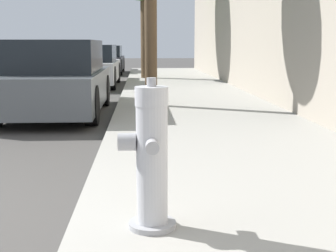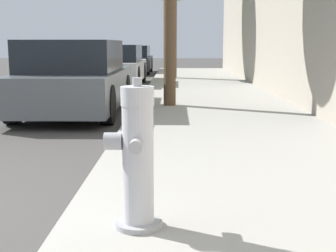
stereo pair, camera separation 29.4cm
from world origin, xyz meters
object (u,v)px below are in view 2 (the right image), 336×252
object	(u,v)px
fire_hydrant	(137,159)
parked_car_mid	(115,66)
parked_car_far	(131,60)
parked_car_near	(75,79)

from	to	relation	value
fire_hydrant	parked_car_mid	distance (m)	11.63
parked_car_far	fire_hydrant	bearing A→B (deg)	-84.44
parked_car_far	parked_car_near	bearing A→B (deg)	-89.43
parked_car_mid	parked_car_far	bearing A→B (deg)	90.78
fire_hydrant	parked_car_mid	size ratio (longest dim) A/B	0.23
fire_hydrant	parked_car_near	bearing A→B (deg)	105.82
parked_car_near	parked_car_far	size ratio (longest dim) A/B	1.00
parked_car_near	parked_car_far	bearing A→B (deg)	90.57
parked_car_mid	fire_hydrant	bearing A→B (deg)	-81.91
fire_hydrant	parked_car_near	size ratio (longest dim) A/B	0.24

